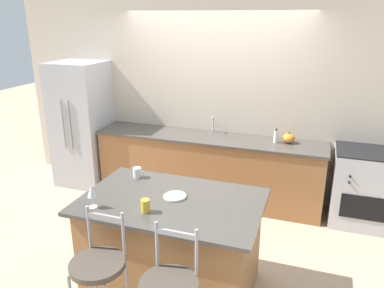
# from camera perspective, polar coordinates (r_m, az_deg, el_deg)

# --- Properties ---
(ground_plane) EXTENTS (18.00, 18.00, 0.00)m
(ground_plane) POSITION_cam_1_polar(r_m,az_deg,el_deg) (5.05, 1.20, -9.86)
(ground_plane) COLOR tan
(wall_back) EXTENTS (6.00, 0.07, 2.70)m
(wall_back) POSITION_cam_1_polar(r_m,az_deg,el_deg) (5.18, 3.60, 6.85)
(wall_back) COLOR beige
(wall_back) RESTS_ON ground_plane
(back_counter) EXTENTS (3.08, 0.65, 0.91)m
(back_counter) POSITION_cam_1_polar(r_m,az_deg,el_deg) (5.17, 2.47, -3.57)
(back_counter) COLOR #936038
(back_counter) RESTS_ON ground_plane
(sink_faucet) EXTENTS (0.02, 0.13, 0.22)m
(sink_faucet) POSITION_cam_1_polar(r_m,az_deg,el_deg) (5.15, 3.18, 3.29)
(sink_faucet) COLOR #ADAFB5
(sink_faucet) RESTS_ON back_counter
(kitchen_island) EXTENTS (1.59, 1.02, 0.91)m
(kitchen_island) POSITION_cam_1_polar(r_m,az_deg,el_deg) (3.55, -3.05, -14.97)
(kitchen_island) COLOR #936038
(kitchen_island) RESTS_ON ground_plane
(refrigerator) EXTENTS (0.73, 0.72, 1.82)m
(refrigerator) POSITION_cam_1_polar(r_m,az_deg,el_deg) (5.78, -16.35, 2.92)
(refrigerator) COLOR #ADAFB5
(refrigerator) RESTS_ON ground_plane
(oven_range) EXTENTS (0.75, 0.64, 0.94)m
(oven_range) POSITION_cam_1_polar(r_m,az_deg,el_deg) (5.00, 24.81, -6.05)
(oven_range) COLOR #B7B7BC
(oven_range) RESTS_ON ground_plane
(bar_stool_near) EXTENTS (0.41, 0.41, 1.07)m
(bar_stool_near) POSITION_cam_1_polar(r_m,az_deg,el_deg) (3.06, -13.98, -18.93)
(bar_stool_near) COLOR #99999E
(bar_stool_near) RESTS_ON ground_plane
(dinner_plate) EXTENTS (0.21, 0.21, 0.02)m
(dinner_plate) POSITION_cam_1_polar(r_m,az_deg,el_deg) (3.36, -2.61, -7.92)
(dinner_plate) COLOR beige
(dinner_plate) RESTS_ON kitchen_island
(wine_glass) EXTENTS (0.08, 0.08, 0.20)m
(wine_glass) POSITION_cam_1_polar(r_m,az_deg,el_deg) (3.24, -15.04, -7.02)
(wine_glass) COLOR white
(wine_glass) RESTS_ON kitchen_island
(coffee_mug) EXTENTS (0.12, 0.08, 0.10)m
(coffee_mug) POSITION_cam_1_polar(r_m,az_deg,el_deg) (3.76, -8.32, -4.33)
(coffee_mug) COLOR white
(coffee_mug) RESTS_ON kitchen_island
(tumbler_cup) EXTENTS (0.07, 0.07, 0.11)m
(tumbler_cup) POSITION_cam_1_polar(r_m,az_deg,el_deg) (3.12, -7.11, -9.32)
(tumbler_cup) COLOR gold
(tumbler_cup) RESTS_ON kitchen_island
(pumpkin_decoration) EXTENTS (0.16, 0.16, 0.15)m
(pumpkin_decoration) POSITION_cam_1_polar(r_m,az_deg,el_deg) (4.87, 14.53, 0.85)
(pumpkin_decoration) COLOR orange
(pumpkin_decoration) RESTS_ON back_counter
(soap_bottle) EXTENTS (0.06, 0.06, 0.18)m
(soap_bottle) POSITION_cam_1_polar(r_m,az_deg,el_deg) (4.85, 12.68, 1.08)
(soap_bottle) COLOR silver
(soap_bottle) RESTS_ON back_counter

